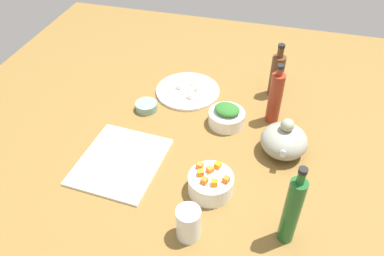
% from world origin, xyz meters
% --- Properties ---
extents(tabletop, '(1.90, 1.90, 0.03)m').
position_xyz_m(tabletop, '(0.00, 0.00, 0.01)').
color(tabletop, brown).
rests_on(tabletop, ground).
extents(cutting_board, '(0.31, 0.27, 0.01)m').
position_xyz_m(cutting_board, '(0.17, -0.20, 0.03)').
color(cutting_board, white).
rests_on(cutting_board, tabletop).
extents(plate_tofu, '(0.26, 0.26, 0.01)m').
position_xyz_m(plate_tofu, '(-0.26, -0.09, 0.04)').
color(plate_tofu, white).
rests_on(plate_tofu, tabletop).
extents(bowl_greens, '(0.13, 0.13, 0.05)m').
position_xyz_m(bowl_greens, '(-0.11, 0.10, 0.06)').
color(bowl_greens, white).
rests_on(bowl_greens, tabletop).
extents(bowl_carrots, '(0.14, 0.14, 0.06)m').
position_xyz_m(bowl_carrots, '(0.21, 0.11, 0.06)').
color(bowl_carrots, white).
rests_on(bowl_carrots, tabletop).
extents(bowl_small_side, '(0.08, 0.08, 0.03)m').
position_xyz_m(bowl_small_side, '(-0.11, -0.21, 0.05)').
color(bowl_small_side, gray).
rests_on(bowl_small_side, tabletop).
extents(teapot, '(0.17, 0.15, 0.14)m').
position_xyz_m(teapot, '(-0.02, 0.31, 0.08)').
color(teapot, gray).
rests_on(teapot, tabletop).
extents(bottle_0, '(0.04, 0.04, 0.27)m').
position_xyz_m(bottle_0, '(0.31, 0.35, 0.15)').
color(bottle_0, '#1F5B27').
rests_on(bottle_0, tabletop).
extents(bottle_1, '(0.05, 0.05, 0.24)m').
position_xyz_m(bottle_1, '(-0.18, 0.26, 0.13)').
color(bottle_1, maroon).
rests_on(bottle_1, tabletop).
extents(bottle_2, '(0.05, 0.05, 0.22)m').
position_xyz_m(bottle_2, '(-0.34, 0.25, 0.12)').
color(bottle_2, '#532F1A').
rests_on(bottle_2, tabletop).
extents(drinking_glass_0, '(0.07, 0.07, 0.10)m').
position_xyz_m(drinking_glass_0, '(0.38, 0.09, 0.08)').
color(drinking_glass_0, white).
rests_on(drinking_glass_0, tabletop).
extents(carrot_cube_0, '(0.02, 0.02, 0.02)m').
position_xyz_m(carrot_cube_0, '(0.21, 0.08, 0.10)').
color(carrot_cube_0, orange).
rests_on(carrot_cube_0, bowl_carrots).
extents(carrot_cube_1, '(0.02, 0.02, 0.02)m').
position_xyz_m(carrot_cube_1, '(0.24, 0.13, 0.10)').
color(carrot_cube_1, orange).
rests_on(carrot_cube_1, bowl_carrots).
extents(carrot_cube_2, '(0.02, 0.02, 0.02)m').
position_xyz_m(carrot_cube_2, '(0.17, 0.13, 0.10)').
color(carrot_cube_2, orange).
rests_on(carrot_cube_2, bowl_carrots).
extents(carrot_cube_3, '(0.02, 0.02, 0.02)m').
position_xyz_m(carrot_cube_3, '(0.18, 0.07, 0.10)').
color(carrot_cube_3, orange).
rests_on(carrot_cube_3, bowl_carrots).
extents(carrot_cube_4, '(0.02, 0.02, 0.02)m').
position_xyz_m(carrot_cube_4, '(0.24, 0.10, 0.10)').
color(carrot_cube_4, orange).
rests_on(carrot_cube_4, bowl_carrots).
extents(carrot_cube_5, '(0.02, 0.02, 0.02)m').
position_xyz_m(carrot_cube_5, '(0.22, 0.16, 0.10)').
color(carrot_cube_5, orange).
rests_on(carrot_cube_5, bowl_carrots).
extents(carrot_cube_6, '(0.03, 0.03, 0.02)m').
position_xyz_m(carrot_cube_6, '(0.19, 0.11, 0.10)').
color(carrot_cube_6, orange).
rests_on(carrot_cube_6, bowl_carrots).
extents(chopped_greens_mound, '(0.10, 0.11, 0.03)m').
position_xyz_m(chopped_greens_mound, '(-0.11, 0.10, 0.10)').
color(chopped_greens_mound, '#2C6A27').
rests_on(chopped_greens_mound, bowl_greens).
extents(tofu_cube_0, '(0.02, 0.02, 0.02)m').
position_xyz_m(tofu_cube_0, '(-0.30, -0.08, 0.05)').
color(tofu_cube_0, white).
rests_on(tofu_cube_0, plate_tofu).
extents(tofu_cube_1, '(0.03, 0.03, 0.02)m').
position_xyz_m(tofu_cube_1, '(-0.27, -0.12, 0.05)').
color(tofu_cube_1, white).
rests_on(tofu_cube_1, plate_tofu).
extents(tofu_cube_2, '(0.02, 0.02, 0.02)m').
position_xyz_m(tofu_cube_2, '(-0.21, -0.06, 0.05)').
color(tofu_cube_2, silver).
rests_on(tofu_cube_2, plate_tofu).
extents(tofu_cube_3, '(0.02, 0.02, 0.02)m').
position_xyz_m(tofu_cube_3, '(-0.30, -0.12, 0.05)').
color(tofu_cube_3, white).
rests_on(tofu_cube_3, plate_tofu).
extents(tofu_cube_4, '(0.03, 0.03, 0.02)m').
position_xyz_m(tofu_cube_4, '(-0.27, -0.05, 0.05)').
color(tofu_cube_4, silver).
rests_on(tofu_cube_4, plate_tofu).
extents(dumpling_0, '(0.07, 0.07, 0.03)m').
position_xyz_m(dumpling_0, '(0.28, -0.16, 0.05)').
color(dumpling_0, beige).
rests_on(dumpling_0, cutting_board).
extents(dumpling_1, '(0.06, 0.06, 0.03)m').
position_xyz_m(dumpling_1, '(0.12, -0.13, 0.06)').
color(dumpling_1, beige).
rests_on(dumpling_1, cutting_board).
extents(dumpling_2, '(0.05, 0.06, 0.02)m').
position_xyz_m(dumpling_2, '(0.16, -0.19, 0.05)').
color(dumpling_2, beige).
rests_on(dumpling_2, cutting_board).
extents(dumpling_3, '(0.07, 0.07, 0.03)m').
position_xyz_m(dumpling_3, '(0.20, -0.14, 0.06)').
color(dumpling_3, beige).
rests_on(dumpling_3, cutting_board).
extents(dumpling_4, '(0.08, 0.08, 0.03)m').
position_xyz_m(dumpling_4, '(0.27, -0.24, 0.05)').
color(dumpling_4, beige).
rests_on(dumpling_4, cutting_board).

